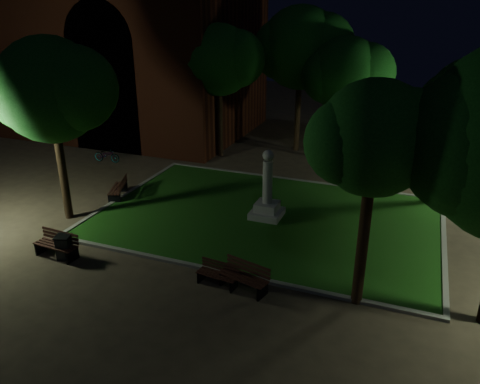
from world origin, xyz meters
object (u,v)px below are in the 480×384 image
Objects in this scene: bench_west_near at (57,245)px; bicycle at (107,155)px; monument at (267,199)px; bench_left_side at (119,189)px; bench_far_side at (348,166)px; bench_near_left at (218,275)px; trash_bin at (64,247)px; bench_near_right at (245,277)px.

bench_west_near is 1.08× the size of bicycle.
monument reaches higher than bicycle.
bench_left_side is 12.89m from bench_far_side.
bench_near_left is 9.55m from bench_left_side.
monument is at bearing 69.12° from bench_far_side.
bench_west_near is at bearing 54.19° from bench_far_side.
trash_bin is at bearing -155.94° from bicycle.
bench_west_near is (-6.55, -6.25, -0.49)m from monument.
bench_near_left is 6.67m from bench_west_near.
bicycle is at bearing 146.17° from bench_near_left.
trash_bin is (-8.67, -13.71, 0.06)m from bench_far_side.
bench_left_side is (-7.77, -0.39, -0.50)m from monument.
bench_west_near is 16.40m from bench_far_side.
bench_far_side reaches higher than bicycle.
bench_near_right is at bearing 81.48° from bench_far_side.
bench_near_right is at bearing 37.15° from bench_left_side.
monument is at bearing 114.80° from bench_near_right.
bench_near_right is 1.13× the size of bench_far_side.
trash_bin is 0.56× the size of bicycle.
bench_far_side is (1.42, 13.16, -0.04)m from bench_near_right.
bicycle is (-12.87, 9.86, -0.01)m from bench_near_right.
bicycle reaches higher than bench_near_left.
bench_far_side is at bearing 57.70° from trash_bin.
bench_near_left is at bearing 4.41° from trash_bin.
monument is 7.79m from bench_left_side.
monument is 1.87× the size of bicycle.
trash_bin reaches higher than bench_far_side.
bench_west_near is (-6.65, -0.45, 0.08)m from bench_near_left.
bench_west_near is (-7.62, -0.53, 0.01)m from bench_near_right.
bench_near_left is at bearing 33.78° from bench_left_side.
bench_near_right is 1.02× the size of bench_west_near.
bench_near_right is 13.23m from bench_far_side.
bench_far_side is (9.04, 13.68, -0.04)m from bench_west_near.
bench_left_side is 6.06m from bicycle.
bench_near_left is at bearing -134.13° from bicycle.
bench_left_side is at bearing -177.14° from monument.
monument is 5.85m from bench_near_right.
bench_near_right is 7.27m from trash_bin.
bench_near_right is (1.07, -5.73, -0.49)m from monument.
bench_left_side is at bearing -142.55° from bicycle.
bench_near_left is 6.30m from trash_bin.
monument reaches higher than trash_bin.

